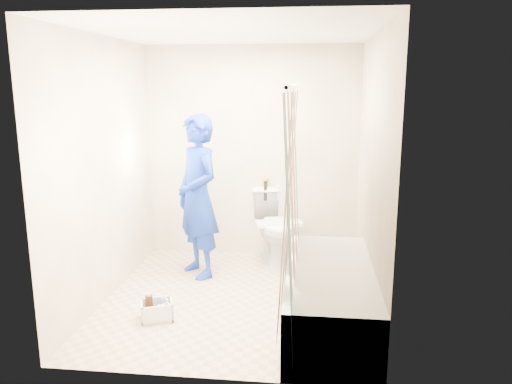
# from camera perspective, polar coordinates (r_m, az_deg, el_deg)

# --- Properties ---
(floor) EXTENTS (2.60, 2.60, 0.00)m
(floor) POSITION_cam_1_polar(r_m,az_deg,el_deg) (4.78, -2.33, -12.11)
(floor) COLOR tan
(floor) RESTS_ON ground
(ceiling) EXTENTS (2.40, 2.60, 0.02)m
(ceiling) POSITION_cam_1_polar(r_m,az_deg,el_deg) (4.38, -2.62, 17.85)
(ceiling) COLOR white
(ceiling) RESTS_ON wall_back
(wall_back) EXTENTS (2.40, 0.02, 2.40)m
(wall_back) POSITION_cam_1_polar(r_m,az_deg,el_deg) (5.70, -0.45, 4.46)
(wall_back) COLOR beige
(wall_back) RESTS_ON ground
(wall_front) EXTENTS (2.40, 0.02, 2.40)m
(wall_front) POSITION_cam_1_polar(r_m,az_deg,el_deg) (3.18, -6.07, -1.87)
(wall_front) COLOR beige
(wall_front) RESTS_ON ground
(wall_left) EXTENTS (0.02, 2.60, 2.40)m
(wall_left) POSITION_cam_1_polar(r_m,az_deg,el_deg) (4.76, -16.91, 2.39)
(wall_left) COLOR beige
(wall_left) RESTS_ON ground
(wall_right) EXTENTS (0.02, 2.60, 2.40)m
(wall_right) POSITION_cam_1_polar(r_m,az_deg,el_deg) (4.40, 13.16, 1.84)
(wall_right) COLOR beige
(wall_right) RESTS_ON ground
(bathtub) EXTENTS (0.70, 1.75, 0.50)m
(bathtub) POSITION_cam_1_polar(r_m,az_deg,el_deg) (4.24, 8.40, -11.57)
(bathtub) COLOR white
(bathtub) RESTS_ON ground
(curtain_rod) EXTENTS (0.02, 1.90, 0.02)m
(curtain_rod) POSITION_cam_1_polar(r_m,az_deg,el_deg) (3.88, 4.21, 11.90)
(curtain_rod) COLOR silver
(curtain_rod) RESTS_ON wall_back
(shower_curtain) EXTENTS (0.06, 1.75, 1.80)m
(shower_curtain) POSITION_cam_1_polar(r_m,az_deg,el_deg) (4.00, 4.00, -1.55)
(shower_curtain) COLOR white
(shower_curtain) RESTS_ON curtain_rod
(toilet) EXTENTS (0.65, 0.89, 0.81)m
(toilet) POSITION_cam_1_polar(r_m,az_deg,el_deg) (5.62, 2.34, -3.94)
(toilet) COLOR white
(toilet) RESTS_ON ground
(tank_lid) EXTENTS (0.54, 0.34, 0.04)m
(tank_lid) POSITION_cam_1_polar(r_m,az_deg,el_deg) (5.48, 2.62, -3.61)
(tank_lid) COLOR white
(tank_lid) RESTS_ON toilet
(tank_internals) EXTENTS (0.19, 0.09, 0.27)m
(tank_internals) POSITION_cam_1_polar(r_m,az_deg,el_deg) (5.72, 1.48, 0.43)
(tank_internals) COLOR black
(tank_internals) RESTS_ON toilet
(plumber) EXTENTS (0.71, 0.73, 1.68)m
(plumber) POSITION_cam_1_polar(r_m,az_deg,el_deg) (5.15, -6.67, -0.53)
(plumber) COLOR navy
(plumber) RESTS_ON ground
(cleaning_caddy) EXTENTS (0.33, 0.29, 0.21)m
(cleaning_caddy) POSITION_cam_1_polar(r_m,az_deg,el_deg) (4.45, -11.14, -13.19)
(cleaning_caddy) COLOR silver
(cleaning_caddy) RESTS_ON ground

